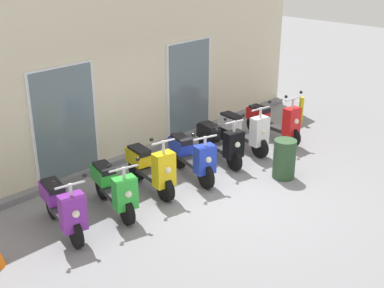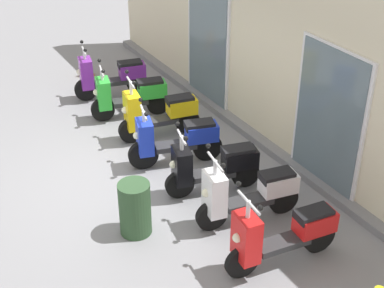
{
  "view_description": "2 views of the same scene",
  "coord_description": "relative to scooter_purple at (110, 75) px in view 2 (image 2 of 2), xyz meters",
  "views": [
    {
      "loc": [
        -6.66,
        -5.47,
        4.49
      ],
      "look_at": [
        0.01,
        0.87,
        0.73
      ],
      "focal_mm": 47.81,
      "sensor_mm": 36.0,
      "label": 1
    },
    {
      "loc": [
        7.09,
        -2.89,
        5.13
      ],
      "look_at": [
        0.75,
        0.8,
        0.78
      ],
      "focal_mm": 53.26,
      "sensor_mm": 36.0,
      "label": 2
    }
  ],
  "objects": [
    {
      "name": "scooter_yellow",
      "position": [
        1.97,
        0.07,
        0.0
      ],
      "size": [
        0.63,
        1.49,
        1.28
      ],
      "color": "black",
      "rests_on": "ground_plane"
    },
    {
      "name": "scooter_blue",
      "position": [
        2.9,
        -0.1,
        -0.0
      ],
      "size": [
        0.76,
        1.54,
        1.16
      ],
      "color": "black",
      "rests_on": "ground_plane"
    },
    {
      "name": "storefront_facade",
      "position": [
        2.88,
        1.75,
        1.32
      ],
      "size": [
        10.87,
        0.5,
        3.7
      ],
      "color": "beige",
      "rests_on": "ground_plane"
    },
    {
      "name": "ground_plane",
      "position": [
        2.88,
        -0.99,
        -0.47
      ],
      "size": [
        40.0,
        40.0,
        0.0
      ],
      "primitive_type": "plane",
      "color": "gray"
    },
    {
      "name": "traffic_cone",
      "position": [
        -1.24,
        -0.05,
        -0.21
      ],
      "size": [
        0.32,
        0.32,
        0.52
      ],
      "primitive_type": "cone",
      "color": "orange",
      "rests_on": "ground_plane"
    },
    {
      "name": "scooter_white",
      "position": [
        4.74,
        0.04,
        0.01
      ],
      "size": [
        0.65,
        1.57,
        1.24
      ],
      "color": "black",
      "rests_on": "ground_plane"
    },
    {
      "name": "scooter_black",
      "position": [
        3.88,
        0.01,
        -0.0
      ],
      "size": [
        0.69,
        1.48,
        1.18
      ],
      "color": "black",
      "rests_on": "ground_plane"
    },
    {
      "name": "scooter_red",
      "position": [
        5.7,
        -0.1,
        0.02
      ],
      "size": [
        0.58,
        1.62,
        1.27
      ],
      "color": "black",
      "rests_on": "ground_plane"
    },
    {
      "name": "scooter_purple",
      "position": [
        0.0,
        0.0,
        0.0
      ],
      "size": [
        0.68,
        1.5,
        1.19
      ],
      "color": "black",
      "rests_on": "ground_plane"
    },
    {
      "name": "scooter_green",
      "position": [
        1.0,
        -0.04,
        -0.02
      ],
      "size": [
        0.73,
        1.48,
        1.14
      ],
      "color": "black",
      "rests_on": "ground_plane"
    },
    {
      "name": "trash_bin",
      "position": [
        4.17,
        -1.42,
        -0.08
      ],
      "size": [
        0.44,
        0.44,
        0.8
      ],
      "primitive_type": "cylinder",
      "color": "#2D4C2D",
      "rests_on": "ground_plane"
    }
  ]
}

